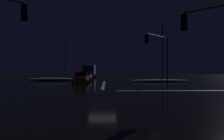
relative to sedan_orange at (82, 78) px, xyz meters
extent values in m
cube|color=black|center=(3.16, -10.44, -0.85)|extent=(120.00, 120.00, 0.10)
cube|color=white|center=(3.16, -2.33, -0.80)|extent=(0.35, 13.88, 0.01)
cube|color=yellow|center=(3.16, 9.27, -0.80)|extent=(22.00, 0.15, 0.01)
cube|color=white|center=(11.37, -10.44, -0.80)|extent=(13.88, 0.40, 0.01)
ellipsoid|color=white|center=(-5.75, 6.01, -0.53)|extent=(8.50, 1.50, 0.54)
ellipsoid|color=white|center=(12.07, 3.36, -0.61)|extent=(9.23, 1.50, 0.37)
cube|color=#C66014|center=(0.00, -0.04, -0.13)|extent=(1.80, 4.20, 0.70)
cube|color=black|center=(0.00, 0.16, 0.49)|extent=(1.60, 2.00, 0.55)
cylinder|color=black|center=(0.90, -1.59, -0.48)|extent=(0.22, 0.64, 0.64)
cylinder|color=black|center=(-0.90, -1.59, -0.48)|extent=(0.22, 0.64, 0.64)
cylinder|color=black|center=(0.90, 1.51, -0.48)|extent=(0.22, 0.64, 0.64)
cylinder|color=black|center=(-0.90, 1.51, -0.48)|extent=(0.22, 0.64, 0.64)
sphere|color=#F9EFC6|center=(0.65, -2.16, -0.08)|extent=(0.22, 0.22, 0.22)
sphere|color=#F9EFC6|center=(-0.65, -2.16, -0.08)|extent=(0.22, 0.22, 0.22)
cube|color=#B7B7BC|center=(-0.04, 5.87, -0.13)|extent=(1.80, 4.20, 0.70)
cube|color=black|center=(-0.04, 6.07, 0.49)|extent=(1.60, 2.00, 0.55)
cylinder|color=black|center=(0.86, 4.32, -0.48)|extent=(0.22, 0.64, 0.64)
cylinder|color=black|center=(-0.94, 4.32, -0.48)|extent=(0.22, 0.64, 0.64)
cylinder|color=black|center=(0.86, 7.42, -0.48)|extent=(0.22, 0.64, 0.64)
cylinder|color=black|center=(-0.94, 7.42, -0.48)|extent=(0.22, 0.64, 0.64)
sphere|color=#F9EFC6|center=(0.61, 3.75, -0.08)|extent=(0.22, 0.22, 0.22)
sphere|color=#F9EFC6|center=(-0.69, 3.75, -0.08)|extent=(0.22, 0.22, 0.22)
cube|color=maroon|center=(-0.38, 12.39, -0.13)|extent=(1.80, 4.20, 0.70)
cube|color=black|center=(-0.38, 12.59, 0.49)|extent=(1.60, 2.00, 0.55)
cylinder|color=black|center=(0.52, 10.84, -0.48)|extent=(0.22, 0.64, 0.64)
cylinder|color=black|center=(-1.28, 10.84, -0.48)|extent=(0.22, 0.64, 0.64)
cylinder|color=black|center=(0.52, 13.94, -0.48)|extent=(0.22, 0.64, 0.64)
cylinder|color=black|center=(-1.28, 13.94, -0.48)|extent=(0.22, 0.64, 0.64)
sphere|color=#F9EFC6|center=(0.27, 10.27, -0.08)|extent=(0.22, 0.22, 0.22)
sphere|color=#F9EFC6|center=(-1.03, 10.27, -0.08)|extent=(0.22, 0.22, 0.22)
cube|color=navy|center=(-0.52, 16.41, 0.83)|extent=(2.40, 2.20, 2.30)
cube|color=silver|center=(-0.52, 20.91, 0.98)|extent=(2.40, 5.00, 2.60)
cylinder|color=black|center=(0.68, 17.01, -0.32)|extent=(0.28, 0.96, 0.96)
cylinder|color=black|center=(-1.72, 17.01, -0.32)|extent=(0.28, 0.96, 0.96)
cylinder|color=black|center=(0.68, 21.71, -0.32)|extent=(0.28, 0.96, 0.96)
cylinder|color=black|center=(-1.72, 21.71, -0.32)|extent=(0.28, 0.96, 0.96)
sphere|color=#F9EFC6|center=(0.33, 15.26, 0.23)|extent=(0.26, 0.26, 0.26)
sphere|color=#F9EFC6|center=(-1.37, 15.26, 0.23)|extent=(0.26, 0.26, 0.26)
cube|color=black|center=(-1.90, -15.50, 4.92)|extent=(0.46, 0.46, 1.05)
sphere|color=red|center=(-1.79, -15.39, 5.26)|extent=(0.22, 0.22, 0.22)
sphere|color=black|center=(-1.79, -15.39, 4.92)|extent=(0.22, 0.22, 0.22)
sphere|color=black|center=(-1.79, -15.39, 4.57)|extent=(0.22, 0.22, 0.22)
cylinder|color=#4C4C51|center=(11.67, -1.93, 2.42)|extent=(0.18, 0.18, 6.44)
cylinder|color=#4C4C51|center=(9.92, -3.68, 5.34)|extent=(3.58, 3.58, 0.12)
cube|color=black|center=(8.18, -5.42, 4.71)|extent=(0.46, 0.46, 1.05)
sphere|color=red|center=(8.06, -5.54, 5.06)|extent=(0.22, 0.22, 0.22)
sphere|color=black|center=(8.06, -5.54, 4.71)|extent=(0.22, 0.22, 0.22)
sphere|color=black|center=(8.06, -5.54, 4.37)|extent=(0.22, 0.22, 0.22)
cylinder|color=#4C4C51|center=(10.16, -17.44, 4.84)|extent=(3.12, 3.12, 0.12)
cube|color=black|center=(8.64, -15.92, 4.21)|extent=(0.46, 0.46, 1.05)
sphere|color=red|center=(8.53, -15.81, 4.56)|extent=(0.22, 0.22, 0.22)
sphere|color=black|center=(8.53, -15.81, 4.21)|extent=(0.22, 0.22, 0.22)
sphere|color=black|center=(8.53, -15.81, 3.87)|extent=(0.22, 0.22, 0.22)
cylinder|color=#424247|center=(-6.05, 19.27, 3.72)|extent=(0.20, 0.20, 9.04)
sphere|color=#F9AD47|center=(-6.05, 19.27, 8.42)|extent=(0.44, 0.44, 0.44)
cylinder|color=#424247|center=(12.37, 3.27, 3.81)|extent=(0.20, 0.20, 9.22)
sphere|color=#F9AD47|center=(12.37, 3.27, 8.60)|extent=(0.44, 0.44, 0.44)
camera|label=1|loc=(3.59, -29.35, 1.15)|focal=33.23mm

